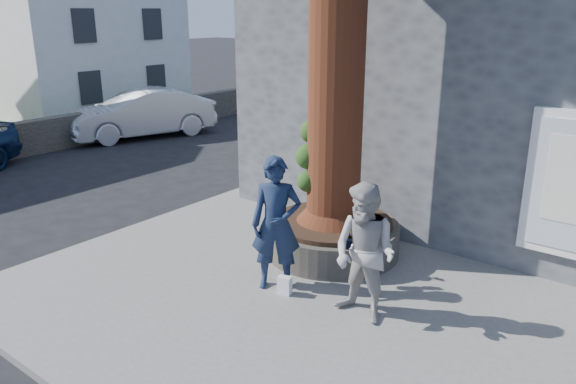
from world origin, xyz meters
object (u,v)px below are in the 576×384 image
Objects in this scene: man at (276,224)px; car_silver at (141,114)px; woman at (365,253)px; planter at (332,236)px.

man is 12.14m from car_silver.
woman is 0.39× the size of car_silver.
planter is at bearing 57.26° from man.
man is at bearing -9.62° from car_silver.
man is at bearing -88.31° from planter.
car_silver is at bearing 160.31° from woman.
car_silver reaches higher than planter.
car_silver is at bearing 158.16° from planter.
woman is 13.48m from car_silver.
man is 1.06× the size of woman.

